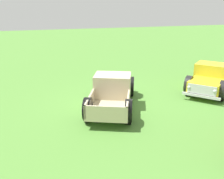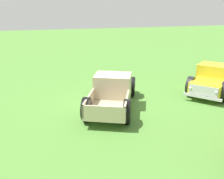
# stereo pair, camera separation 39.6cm
# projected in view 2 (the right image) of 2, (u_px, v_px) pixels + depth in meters

# --- Properties ---
(ground_plane) EXTENTS (80.00, 80.00, 0.00)m
(ground_plane) POSITION_uv_depth(u_px,v_px,m) (115.00, 102.00, 13.05)
(ground_plane) COLOR #548C38
(pickup_truck_foreground) EXTENTS (5.33, 3.63, 1.54)m
(pickup_truck_foreground) POSITION_uv_depth(u_px,v_px,m) (113.00, 90.00, 12.47)
(pickup_truck_foreground) COLOR #C6B793
(pickup_truck_foreground) RESTS_ON ground_plane
(pickup_truck_behind_left) EXTENTS (4.68, 5.02, 1.56)m
(pickup_truck_behind_left) POSITION_uv_depth(u_px,v_px,m) (214.00, 79.00, 14.32)
(pickup_truck_behind_left) COLOR yellow
(pickup_truck_behind_left) RESTS_ON ground_plane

